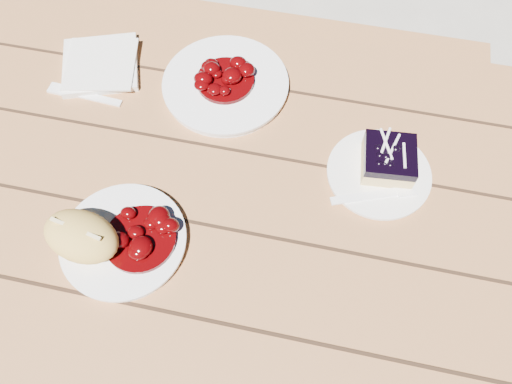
% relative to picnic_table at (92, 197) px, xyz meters
% --- Properties ---
extents(ground, '(60.00, 60.00, 0.00)m').
position_rel_picnic_table_xyz_m(ground, '(0.00, 0.00, -0.59)').
color(ground, '#A39E93').
rests_on(ground, ground).
extents(picnic_table, '(2.00, 1.55, 0.75)m').
position_rel_picnic_table_xyz_m(picnic_table, '(0.00, 0.00, 0.00)').
color(picnic_table, brown).
rests_on(picnic_table, ground).
extents(main_plate, '(0.21, 0.21, 0.02)m').
position_rel_picnic_table_xyz_m(main_plate, '(0.16, -0.14, 0.17)').
color(main_plate, white).
rests_on(main_plate, picnic_table).
extents(goulash_stew, '(0.12, 0.12, 0.04)m').
position_rel_picnic_table_xyz_m(goulash_stew, '(0.19, -0.14, 0.20)').
color(goulash_stew, '#460204').
rests_on(goulash_stew, main_plate).
extents(bread_roll, '(0.14, 0.11, 0.07)m').
position_rel_picnic_table_xyz_m(bread_roll, '(0.11, -0.16, 0.21)').
color(bread_roll, '#E2B857').
rests_on(bread_roll, main_plate).
extents(dessert_plate, '(0.18, 0.18, 0.01)m').
position_rel_picnic_table_xyz_m(dessert_plate, '(0.57, 0.08, 0.17)').
color(dessert_plate, white).
rests_on(dessert_plate, picnic_table).
extents(blueberry_cake, '(0.10, 0.10, 0.05)m').
position_rel_picnic_table_xyz_m(blueberry_cake, '(0.58, 0.10, 0.20)').
color(blueberry_cake, '#EED082').
rests_on(blueberry_cake, dessert_plate).
extents(fork_dessert, '(0.16, 0.08, 0.00)m').
position_rel_picnic_table_xyz_m(fork_dessert, '(0.55, 0.03, 0.17)').
color(fork_dessert, white).
rests_on(fork_dessert, dessert_plate).
extents(napkin_stack, '(0.19, 0.19, 0.01)m').
position_rel_picnic_table_xyz_m(napkin_stack, '(-0.01, 0.22, 0.17)').
color(napkin_stack, white).
rests_on(napkin_stack, picnic_table).
extents(fork_table, '(0.16, 0.04, 0.00)m').
position_rel_picnic_table_xyz_m(fork_table, '(-0.00, 0.14, 0.16)').
color(fork_table, white).
rests_on(fork_table, picnic_table).
extents(second_plate, '(0.25, 0.25, 0.02)m').
position_rel_picnic_table_xyz_m(second_plate, '(0.25, 0.22, 0.17)').
color(second_plate, white).
rests_on(second_plate, picnic_table).
extents(second_stew, '(0.12, 0.12, 0.04)m').
position_rel_picnic_table_xyz_m(second_stew, '(0.25, 0.22, 0.20)').
color(second_stew, '#460204').
rests_on(second_stew, second_plate).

